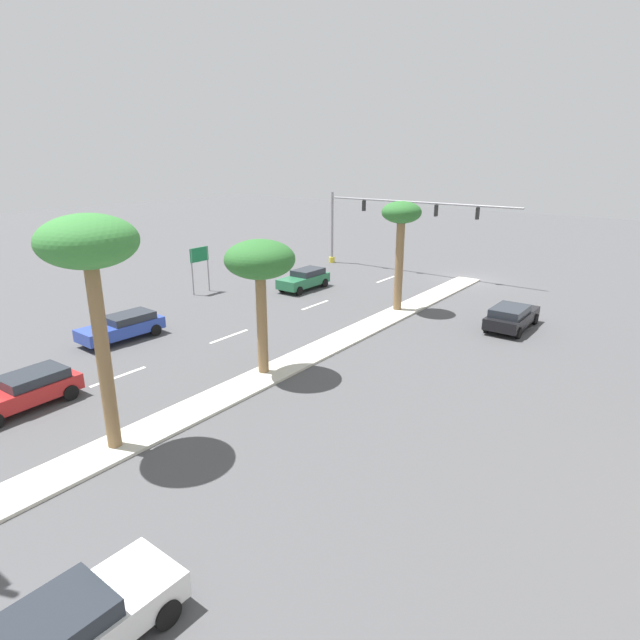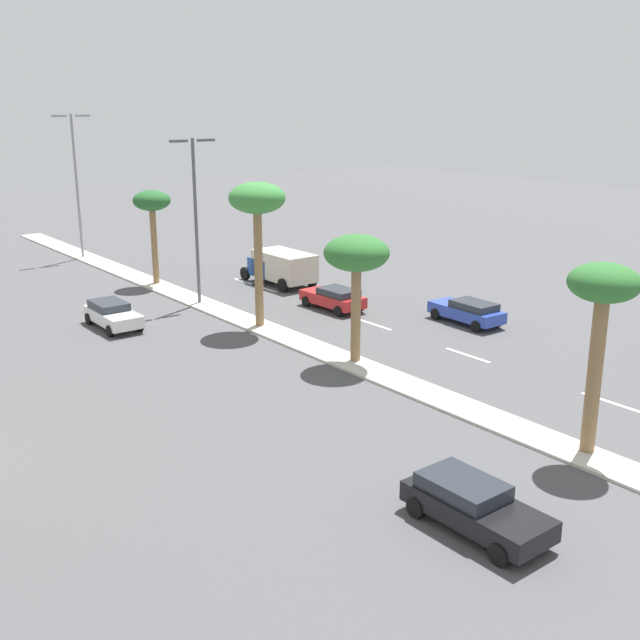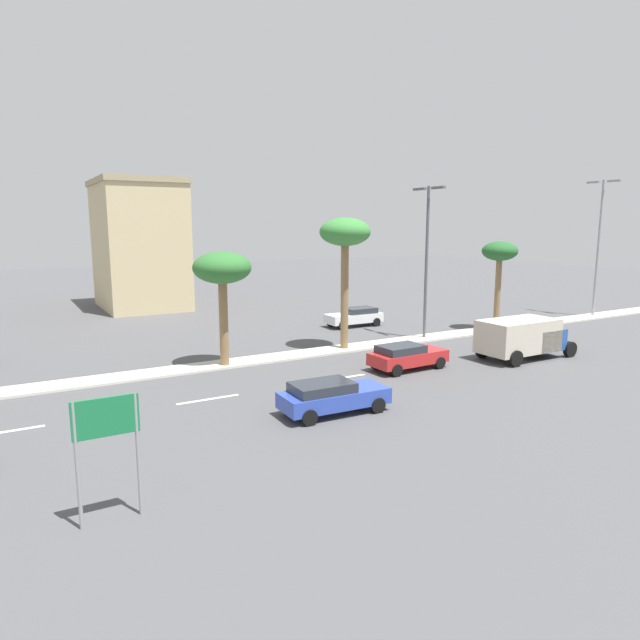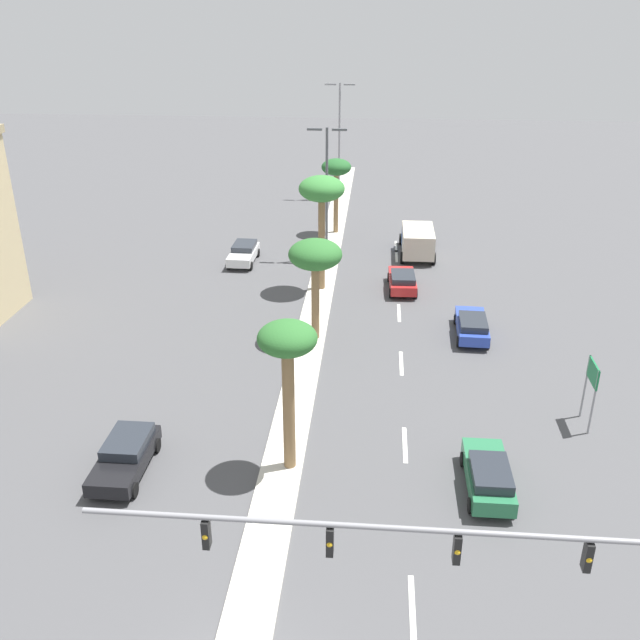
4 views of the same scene
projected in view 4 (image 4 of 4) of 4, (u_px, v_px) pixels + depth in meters
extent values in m
plane|color=#4C4C4F|center=(315.00, 316.00, 44.71)|extent=(160.00, 160.00, 0.00)
cube|color=beige|center=(324.00, 272.00, 51.67)|extent=(1.80, 69.59, 0.12)
cube|color=silver|center=(412.00, 607.00, 23.44)|extent=(0.20, 2.80, 0.01)
cube|color=silver|center=(405.00, 445.00, 31.91)|extent=(0.20, 2.80, 0.01)
cube|color=silver|center=(401.00, 363.00, 38.99)|extent=(0.20, 2.80, 0.01)
cube|color=silver|center=(399.00, 313.00, 45.20)|extent=(0.20, 2.80, 0.01)
cube|color=silver|center=(396.00, 256.00, 55.07)|extent=(0.20, 2.80, 0.01)
cube|color=silver|center=(396.00, 247.00, 57.16)|extent=(0.20, 2.80, 0.01)
cylinder|color=gray|center=(394.00, 528.00, 18.35)|extent=(16.78, 0.16, 0.16)
cube|color=black|center=(588.00, 556.00, 18.20)|extent=(0.20, 0.32, 0.90)
sphere|color=yellow|center=(589.00, 559.00, 18.09)|extent=(0.18, 0.18, 0.18)
cube|color=black|center=(457.00, 548.00, 18.45)|extent=(0.20, 0.32, 0.90)
sphere|color=yellow|center=(457.00, 552.00, 18.34)|extent=(0.18, 0.18, 0.18)
cube|color=black|center=(330.00, 541.00, 18.71)|extent=(0.20, 0.32, 0.90)
sphere|color=yellow|center=(330.00, 544.00, 18.60)|extent=(0.18, 0.18, 0.18)
cube|color=black|center=(206.00, 533.00, 18.96)|extent=(0.20, 0.32, 0.90)
sphere|color=yellow|center=(205.00, 536.00, 18.85)|extent=(0.18, 0.18, 0.18)
cylinder|color=gray|center=(593.00, 403.00, 32.07)|extent=(0.10, 0.10, 3.32)
cylinder|color=gray|center=(585.00, 387.00, 33.39)|extent=(0.10, 0.10, 3.32)
cube|color=#19723F|center=(593.00, 373.00, 32.25)|extent=(0.08, 1.62, 1.01)
cylinder|color=olive|center=(289.00, 409.00, 29.14)|extent=(0.51, 0.51, 5.70)
ellipsoid|color=#2D6B2D|center=(287.00, 338.00, 27.77)|extent=(2.43, 2.43, 1.33)
cylinder|color=olive|center=(315.00, 301.00, 40.74)|extent=(0.47, 0.47, 4.67)
ellipsoid|color=#2D6B2D|center=(315.00, 254.00, 39.53)|extent=(3.07, 3.07, 1.69)
cylinder|color=olive|center=(322.00, 244.00, 47.40)|extent=(0.47, 0.47, 6.48)
ellipsoid|color=#387F38|center=(322.00, 189.00, 45.82)|extent=(3.04, 3.04, 1.67)
cylinder|color=olive|center=(336.00, 203.00, 59.27)|extent=(0.41, 0.41, 5.15)
ellipsoid|color=#235B28|center=(336.00, 167.00, 58.01)|extent=(2.48, 2.48, 1.36)
cylinder|color=#515459|center=(327.00, 195.00, 52.51)|extent=(0.20, 0.20, 9.86)
cube|color=#515459|center=(315.00, 129.00, 50.57)|extent=(1.10, 0.24, 0.16)
cube|color=#515459|center=(339.00, 130.00, 50.43)|extent=(1.10, 0.24, 0.16)
cylinder|color=gray|center=(339.00, 141.00, 68.83)|extent=(0.20, 0.20, 10.98)
cube|color=gray|center=(331.00, 84.00, 66.66)|extent=(1.10, 0.24, 0.16)
cube|color=gray|center=(349.00, 84.00, 66.52)|extent=(1.10, 0.24, 0.16)
cube|color=silver|center=(243.00, 255.00, 53.44)|extent=(1.83, 4.30, 0.66)
cube|color=#262B33|center=(244.00, 246.00, 53.70)|extent=(1.63, 2.37, 0.41)
cylinder|color=black|center=(251.00, 266.00, 52.16)|extent=(0.23, 0.64, 0.64)
cylinder|color=black|center=(228.00, 265.00, 52.31)|extent=(0.23, 0.64, 0.64)
cylinder|color=black|center=(258.00, 253.00, 54.86)|extent=(0.23, 0.64, 0.64)
cylinder|color=black|center=(237.00, 252.00, 55.01)|extent=(0.23, 0.64, 0.64)
cube|color=#2D47AD|center=(472.00, 326.00, 41.91)|extent=(1.89, 4.50, 0.64)
cube|color=#262B33|center=(473.00, 322.00, 41.19)|extent=(1.65, 2.50, 0.39)
cylinder|color=black|center=(456.00, 319.00, 43.53)|extent=(0.24, 0.65, 0.64)
cylinder|color=black|center=(483.00, 321.00, 43.36)|extent=(0.24, 0.65, 0.64)
cylinder|color=black|center=(459.00, 342.00, 40.73)|extent=(0.24, 0.65, 0.64)
cylinder|color=black|center=(488.00, 343.00, 40.55)|extent=(0.24, 0.65, 0.64)
cube|color=#287047|center=(488.00, 476.00, 28.79)|extent=(1.70, 4.36, 0.69)
cube|color=#262B33|center=(491.00, 473.00, 28.06)|extent=(1.53, 2.40, 0.43)
cylinder|color=black|center=(463.00, 459.00, 30.38)|extent=(0.22, 0.64, 0.64)
cylinder|color=black|center=(501.00, 461.00, 30.26)|extent=(0.22, 0.64, 0.64)
cylinder|color=black|center=(471.00, 506.00, 27.62)|extent=(0.22, 0.64, 0.64)
cylinder|color=black|center=(513.00, 508.00, 27.50)|extent=(0.22, 0.64, 0.64)
cube|color=black|center=(125.00, 459.00, 29.85)|extent=(1.88, 4.50, 0.63)
cube|color=#262B33|center=(128.00, 441.00, 30.13)|extent=(1.69, 2.48, 0.45)
cylinder|color=black|center=(134.00, 490.00, 28.49)|extent=(0.22, 0.64, 0.64)
cylinder|color=black|center=(91.00, 488.00, 28.63)|extent=(0.22, 0.64, 0.64)
cylinder|color=black|center=(157.00, 445.00, 31.33)|extent=(0.22, 0.64, 0.64)
cylinder|color=black|center=(118.00, 443.00, 31.47)|extent=(0.22, 0.64, 0.64)
cube|color=red|center=(402.00, 281.00, 48.54)|extent=(1.90, 4.29, 0.64)
cube|color=#262B33|center=(403.00, 277.00, 47.84)|extent=(1.66, 2.38, 0.40)
cylinder|color=black|center=(389.00, 277.00, 50.05)|extent=(0.24, 0.65, 0.64)
cylinder|color=black|center=(412.00, 278.00, 49.98)|extent=(0.24, 0.65, 0.64)
cylinder|color=black|center=(391.00, 293.00, 47.37)|extent=(0.24, 0.65, 0.64)
cylinder|color=black|center=(416.00, 294.00, 47.29)|extent=(0.24, 0.65, 0.64)
cube|color=#234C99|center=(417.00, 238.00, 55.92)|extent=(2.37, 2.15, 1.20)
cube|color=beige|center=(418.00, 241.00, 54.27)|extent=(2.37, 4.57, 1.82)
cylinder|color=black|center=(401.00, 239.00, 57.51)|extent=(0.28, 0.90, 0.90)
cylinder|color=black|center=(430.00, 240.00, 57.33)|extent=(0.28, 0.90, 0.90)
cylinder|color=black|center=(402.00, 258.00, 53.41)|extent=(0.28, 0.90, 0.90)
cylinder|color=black|center=(434.00, 259.00, 53.23)|extent=(0.28, 0.90, 0.90)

